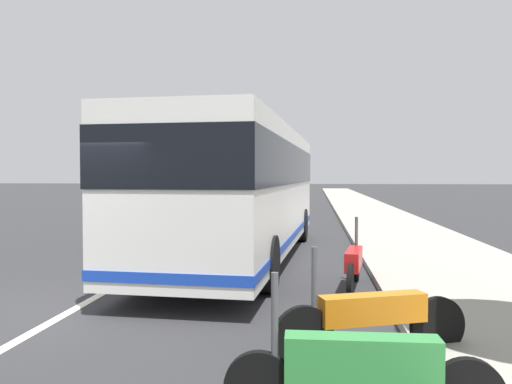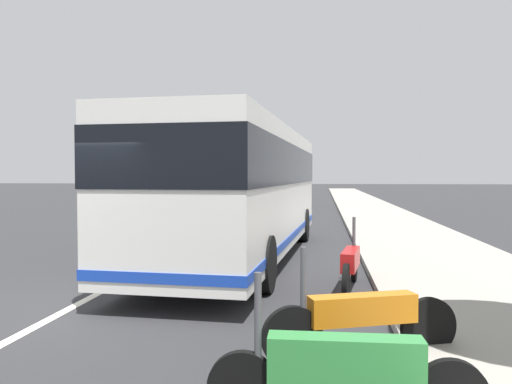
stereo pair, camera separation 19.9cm
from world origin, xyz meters
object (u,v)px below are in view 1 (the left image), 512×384
object	(u,v)px
motorcycle_mid_row	(354,264)
motorcycle_angled	(360,369)
car_far_distant	(281,195)
car_behind_bus	(256,188)
car_oncoming	(225,196)
motorcycle_by_tree	(372,318)
car_ahead_same_lane	(250,192)
coach_bus	(243,185)

from	to	relation	value
motorcycle_mid_row	motorcycle_angled	bearing A→B (deg)	-175.13
car_far_distant	car_behind_bus	size ratio (longest dim) A/B	0.95
car_oncoming	car_behind_bus	size ratio (longest dim) A/B	1.13
car_behind_bus	motorcycle_by_tree	bearing A→B (deg)	8.43
car_far_distant	car_ahead_same_lane	distance (m)	7.42
car_oncoming	car_far_distant	bearing A→B (deg)	124.19
car_far_distant	car_behind_bus	bearing A→B (deg)	15.55
coach_bus	motorcycle_angled	distance (m)	8.43
car_behind_bus	car_oncoming	bearing A→B (deg)	1.94
car_far_distant	motorcycle_by_tree	bearing A→B (deg)	-170.05
motorcycle_mid_row	car_behind_bus	xyz separation A→B (m)	(43.59, 6.84, 0.23)
motorcycle_mid_row	car_ahead_same_lane	size ratio (longest dim) A/B	0.50
coach_bus	motorcycle_by_tree	world-z (taller)	coach_bus
motorcycle_angled	motorcycle_mid_row	bearing A→B (deg)	-95.21
motorcycle_by_tree	car_far_distant	size ratio (longest dim) A/B	0.54
coach_bus	motorcycle_mid_row	size ratio (longest dim) A/B	5.27
motorcycle_by_tree	motorcycle_mid_row	size ratio (longest dim) A/B	1.03
coach_bus	car_behind_bus	xyz separation A→B (m)	(40.50, 4.41, -1.12)
coach_bus	car_far_distant	bearing A→B (deg)	4.63
car_behind_bus	car_ahead_same_lane	world-z (taller)	car_ahead_same_lane
motorcycle_mid_row	car_far_distant	xyz separation A→B (m)	(23.97, 2.88, 0.24)
car_behind_bus	car_far_distant	bearing A→B (deg)	11.68
coach_bus	motorcycle_angled	xyz separation A→B (m)	(-8.05, -2.10, -1.34)
motorcycle_by_tree	car_behind_bus	distance (m)	47.57
car_far_distant	car_oncoming	distance (m)	4.23
car_far_distant	car_oncoming	bearing A→B (deg)	132.66
motorcycle_angled	car_far_distant	xyz separation A→B (m)	(28.94, 2.55, 0.23)
motorcycle_mid_row	motorcycle_by_tree	bearing A→B (deg)	-172.56
car_behind_bus	car_ahead_same_lane	distance (m)	12.83
motorcycle_angled	motorcycle_by_tree	distance (m)	1.49
motorcycle_mid_row	car_oncoming	distance (m)	22.22
motorcycle_by_tree	car_behind_bus	bearing A→B (deg)	-102.41
coach_bus	motorcycle_by_tree	size ratio (longest dim) A/B	5.10
motorcycle_by_tree	car_far_distant	xyz separation A→B (m)	(27.47, 2.80, 0.22)
car_oncoming	car_ahead_same_lane	bearing A→B (deg)	173.35
motorcycle_angled	car_behind_bus	bearing A→B (deg)	-83.80
car_behind_bus	car_ahead_same_lane	bearing A→B (deg)	4.89
motorcycle_by_tree	motorcycle_mid_row	bearing A→B (deg)	-111.78
coach_bus	car_far_distant	world-z (taller)	coach_bus
motorcycle_angled	car_ahead_same_lane	xyz separation A→B (m)	(35.76, 5.47, 0.21)
coach_bus	car_ahead_same_lane	distance (m)	27.94
car_far_distant	car_ahead_same_lane	bearing A→B (deg)	27.34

